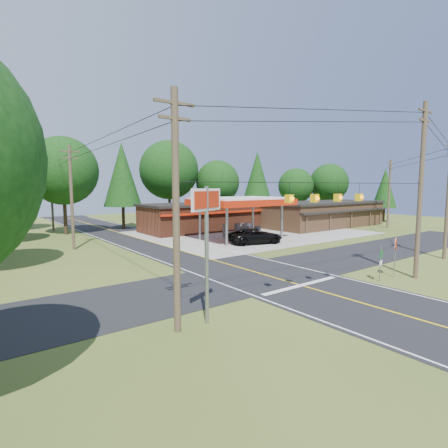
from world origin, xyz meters
TOP-DOWN VIEW (x-y plane):
  - ground at (0.00, 0.00)m, footprint 120.00×120.00m
  - main_highway at (0.00, 0.00)m, footprint 8.00×120.00m
  - cross_road at (0.00, 0.00)m, footprint 70.00×7.00m
  - lane_center_yellow at (0.00, 0.00)m, footprint 0.15×110.00m
  - gas_canopy at (9.00, 13.00)m, footprint 10.60×7.40m
  - convenience_store at (10.00, 22.98)m, footprint 16.40×7.55m
  - strip_building at (28.00, 15.98)m, footprint 20.40×8.75m
  - utility_pole_near_right at (7.50, -7.00)m, footprint 1.80×0.30m
  - utility_pole_near_left at (-9.50, -5.00)m, footprint 1.80×0.30m
  - utility_pole_far_left at (-8.00, 18.00)m, footprint 1.80×0.30m
  - utility_pole_right_b at (16.00, -5.50)m, footprint 1.80×0.30m
  - utility_pole_far_right at (34.00, 9.00)m, footprint 1.80×0.30m
  - utility_pole_north at (-6.50, 35.00)m, footprint 0.30×0.30m
  - overhead_beacons at (-1.00, -6.00)m, footprint 17.04×2.04m
  - treeline_backdrop at (0.82, 24.01)m, footprint 70.27×51.59m
  - suv_car at (8.50, 10.00)m, footprint 7.11×7.11m
  - sedan_car at (14.70, 18.36)m, footprint 3.97×3.97m
  - big_stop_sign at (-8.00, -5.01)m, footprint 2.10×1.01m
  - octagonal_stop_sign at (6.62, -6.01)m, footprint 0.88×0.39m
  - route_sign_post at (4.77, -6.02)m, footprint 0.48×0.14m

SIDE VIEW (x-z plane):
  - ground at x=0.00m, z-range 0.00..0.00m
  - main_highway at x=0.00m, z-range 0.00..0.02m
  - cross_road at x=0.00m, z-range 0.00..0.03m
  - lane_center_yellow at x=0.00m, z-range 0.02..0.03m
  - sedan_car at x=14.70m, z-range 0.00..1.22m
  - suv_car at x=8.50m, z-range 0.00..1.62m
  - route_sign_post at x=4.77m, z-range 0.23..2.58m
  - strip_building at x=28.00m, z-range 0.01..3.81m
  - convenience_store at x=10.00m, z-range 0.02..3.82m
  - octagonal_stop_sign at x=6.62m, z-range 0.69..3.43m
  - gas_canopy at x=9.00m, z-range 1.83..6.70m
  - big_stop_sign at x=-8.00m, z-range 1.42..7.54m
  - utility_pole_north at x=-6.50m, z-range 0.00..9.50m
  - utility_pole_near_left at x=-9.50m, z-range 0.20..10.20m
  - utility_pole_far_left at x=-8.00m, z-range 0.20..10.20m
  - utility_pole_right_b at x=16.00m, z-range 0.20..10.20m
  - utility_pole_far_right at x=34.00m, z-range 0.20..10.20m
  - utility_pole_near_right at x=7.50m, z-range 0.21..11.71m
  - overhead_beacons at x=-1.00m, z-range 5.70..6.73m
  - treeline_backdrop at x=0.82m, z-range 0.84..14.14m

